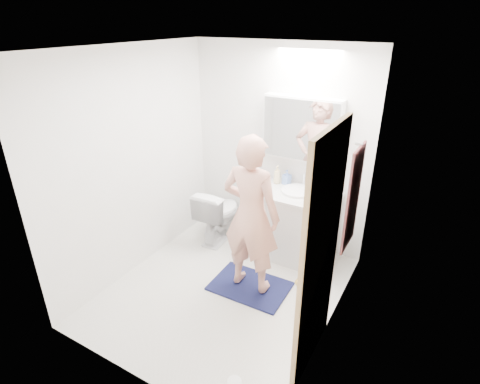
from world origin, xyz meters
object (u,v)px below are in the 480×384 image
Objects in this scene: person at (251,215)px; toothbrush_cup at (324,189)px; medicine_cabinet at (302,129)px; toilet at (219,214)px; vanity_cabinet at (294,226)px; soap_bottle_a at (277,175)px; soap_bottle_b at (287,177)px.

person is 1.04m from toothbrush_cup.
medicine_cabinet reaches higher than person.
toothbrush_cup is at bearing -8.67° from medicine_cabinet.
toothbrush_cup is at bearing -114.43° from person.
toilet is (-0.90, -0.33, -1.15)m from medicine_cabinet.
vanity_cabinet is at bearing -72.34° from medicine_cabinet.
vanity_cabinet is at bearing -148.48° from toothbrush_cup.
toilet is 6.91× the size of toothbrush_cup.
medicine_cabinet is 4.01× the size of soap_bottle_a.
soap_bottle_b is at bearing 137.70° from vanity_cabinet.
toothbrush_cup reaches higher than toilet.
medicine_cabinet is at bearing -162.97° from toilet.
medicine_cabinet is 8.57× the size of toothbrush_cup.
soap_bottle_b is 1.72× the size of toothbrush_cup.
toilet is 1.18m from person.
vanity_cabinet is 0.55× the size of person.
soap_bottle_a is (-0.31, 0.15, 0.54)m from vanity_cabinet.
soap_bottle_a reaches higher than vanity_cabinet.
soap_bottle_a reaches higher than soap_bottle_b.
vanity_cabinet is 0.57m from toothbrush_cup.
toothbrush_cup reaches higher than vanity_cabinet.
soap_bottle_b reaches higher than toilet.
toothbrush_cup is (0.41, 0.95, 0.00)m from person.
medicine_cabinet reaches higher than soap_bottle_b.
soap_bottle_a reaches higher than toilet.
toothbrush_cup is at bearing 31.52° from vanity_cabinet.
medicine_cabinet is 1.19m from person.
person reaches higher than soap_bottle_a.
vanity_cabinet is 0.94m from person.
soap_bottle_b is at bearing 177.50° from toothbrush_cup.
soap_bottle_a is at bearing -178.99° from toothbrush_cup.
soap_bottle_a is (-0.16, 0.94, 0.06)m from person.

